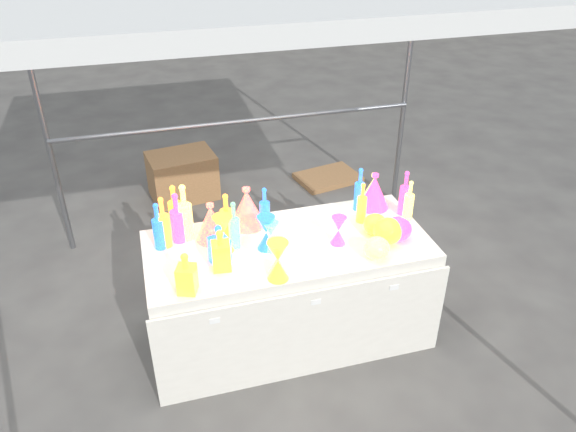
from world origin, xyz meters
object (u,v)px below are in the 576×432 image
object	(u,v)px
decanter_0	(221,250)
hourglass_0	(278,261)
lampshade_0	(211,221)
globe_0	(388,232)
cardboard_box_closed	(183,176)
display_table	(288,290)
bottle_0	(175,208)

from	to	relation	value
decanter_0	hourglass_0	size ratio (longest dim) A/B	1.06
lampshade_0	globe_0	bearing A→B (deg)	-38.10
cardboard_box_closed	hourglass_0	size ratio (longest dim) A/B	2.49
hourglass_0	lampshade_0	distance (m)	0.60
hourglass_0	cardboard_box_closed	bearing A→B (deg)	97.17
display_table	globe_0	world-z (taller)	globe_0
display_table	globe_0	xyz separation A→B (m)	(0.61, -0.15, 0.45)
display_table	bottle_0	world-z (taller)	bottle_0
cardboard_box_closed	hourglass_0	distance (m)	2.59
cardboard_box_closed	bottle_0	distance (m)	1.94
display_table	cardboard_box_closed	distance (m)	2.22
lampshade_0	bottle_0	bearing A→B (deg)	121.35
cardboard_box_closed	globe_0	distance (m)	2.62
display_table	cardboard_box_closed	xyz separation A→B (m)	(-0.47, 2.16, -0.15)
hourglass_0	lampshade_0	xyz separation A→B (m)	(-0.30, 0.52, 0.00)
display_table	hourglass_0	distance (m)	0.62
cardboard_box_closed	globe_0	world-z (taller)	globe_0
decanter_0	lampshade_0	bearing A→B (deg)	96.69
decanter_0	hourglass_0	world-z (taller)	decanter_0
hourglass_0	lampshade_0	bearing A→B (deg)	119.81
cardboard_box_closed	lampshade_0	distance (m)	2.07
bottle_0	decanter_0	xyz separation A→B (m)	(0.21, -0.50, -0.03)
cardboard_box_closed	display_table	bearing A→B (deg)	-86.41
hourglass_0	globe_0	distance (m)	0.78
hourglass_0	globe_0	size ratio (longest dim) A/B	1.34
decanter_0	lampshade_0	distance (m)	0.33
display_table	lampshade_0	bearing A→B (deg)	156.81
display_table	cardboard_box_closed	world-z (taller)	display_table
hourglass_0	lampshade_0	size ratio (longest dim) A/B	0.98
cardboard_box_closed	lampshade_0	xyz separation A→B (m)	(0.02, -1.97, 0.65)
globe_0	hourglass_0	bearing A→B (deg)	-167.07
bottle_0	decanter_0	world-z (taller)	bottle_0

